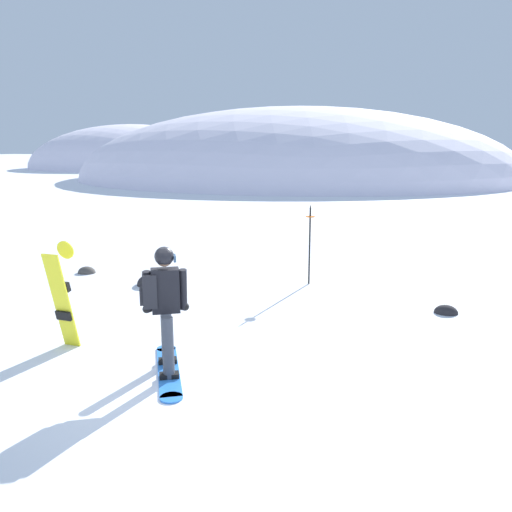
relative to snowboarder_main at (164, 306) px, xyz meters
name	(u,v)px	position (x,y,z in m)	size (l,w,h in m)	color
ground_plane	(191,373)	(0.33, 0.09, -0.92)	(300.00, 300.00, 0.00)	white
ridge_peak_main	(294,178)	(-9.82, 41.71, -0.92)	(40.22, 36.20, 12.93)	white
ridge_peak_far	(134,168)	(-36.79, 56.34, -0.92)	(28.30, 25.47, 11.73)	white
snowboarder_main	(164,306)	(0.00, 0.00, 0.00)	(1.10, 1.61, 1.71)	blue
spare_snowboard	(62,296)	(-1.81, 0.21, -0.10)	(0.28, 0.39, 1.62)	yellow
piste_marker_near	(310,239)	(0.72, 5.04, 0.09)	(0.20, 0.20, 1.75)	black
rock_dark	(87,273)	(-4.53, 4.22, -0.92)	(0.44, 0.37, 0.31)	#4C4742
rock_mid	(153,285)	(-2.48, 3.80, -0.92)	(0.71, 0.60, 0.50)	#282628
rock_small	(446,313)	(3.56, 3.91, -0.92)	(0.42, 0.36, 0.30)	#282628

